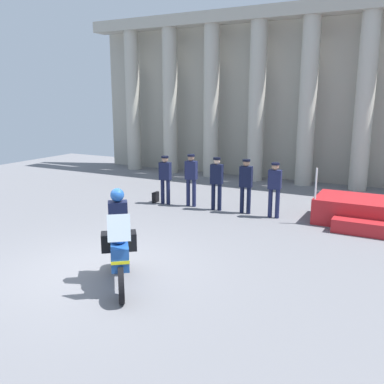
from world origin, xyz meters
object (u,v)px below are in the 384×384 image
motorcycle_with_rider (119,245)px  briefcase_on_ground (156,197)px  officer_in_row_3 (246,182)px  officer_in_row_0 (165,176)px  officer_in_row_2 (217,179)px  reviewing_stand (368,213)px  officer_in_row_1 (191,176)px  officer_in_row_4 (275,186)px

motorcycle_with_rider → briefcase_on_ground: motorcycle_with_rider is taller
motorcycle_with_rider → officer_in_row_3: bearing=138.4°
officer_in_row_0 → officer_in_row_2: (1.86, 0.09, 0.03)m
officer_in_row_2 → officer_in_row_3: 0.97m
reviewing_stand → officer_in_row_0: 6.40m
officer_in_row_1 → motorcycle_with_rider: motorcycle_with_rider is taller
officer_in_row_1 → officer_in_row_4: bearing=172.3°
officer_in_row_1 → officer_in_row_2: 0.95m
officer_in_row_3 → motorcycle_with_rider: bearing=80.4°
officer_in_row_1 → officer_in_row_3: 1.91m
officer_in_row_2 → officer_in_row_0: bearing=-3.8°
reviewing_stand → briefcase_on_ground: reviewing_stand is taller
reviewing_stand → briefcase_on_ground: size_ratio=8.03×
reviewing_stand → motorcycle_with_rider: 7.49m
reviewing_stand → officer_in_row_4: officer_in_row_4 is taller
officer_in_row_4 → briefcase_on_ground: 4.25m
officer_in_row_1 → briefcase_on_ground: size_ratio=4.82×
officer_in_row_1 → motorcycle_with_rider: size_ratio=0.91×
officer_in_row_0 → motorcycle_with_rider: motorcycle_with_rider is taller
officer_in_row_3 → motorcycle_with_rider: (-0.31, -5.96, -0.21)m
officer_in_row_1 → officer_in_row_4: size_ratio=1.04×
officer_in_row_1 → briefcase_on_ground: 1.58m
briefcase_on_ground → motorcycle_with_rider: bearing=-63.3°
officer_in_row_2 → motorcycle_with_rider: (0.65, -5.90, -0.21)m
officer_in_row_2 → motorcycle_with_rider: motorcycle_with_rider is taller
officer_in_row_1 → briefcase_on_ground: (-1.33, -0.11, -0.85)m
officer_in_row_1 → officer_in_row_3: size_ratio=1.02×
reviewing_stand → officer_in_row_2: 4.56m
motorcycle_with_rider → reviewing_stand: bearing=110.6°
officer_in_row_3 → briefcase_on_ground: bearing=-4.4°
motorcycle_with_rider → officer_in_row_2: bearing=147.7°
reviewing_stand → officer_in_row_1: officer_in_row_1 is taller
officer_in_row_3 → motorcycle_with_rider: motorcycle_with_rider is taller
reviewing_stand → officer_in_row_0: officer_in_row_0 is taller
reviewing_stand → officer_in_row_4: (-2.59, -0.53, 0.64)m
officer_in_row_1 → briefcase_on_ground: bearing=-1.8°
officer_in_row_3 → briefcase_on_ground: size_ratio=4.73×
officer_in_row_0 → reviewing_stand: bearing=179.0°
officer_in_row_0 → briefcase_on_ground: bearing=-10.5°
officer_in_row_0 → officer_in_row_1: officer_in_row_1 is taller
officer_in_row_0 → officer_in_row_4: bearing=174.7°
officer_in_row_3 → officer_in_row_1: bearing=-6.3°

